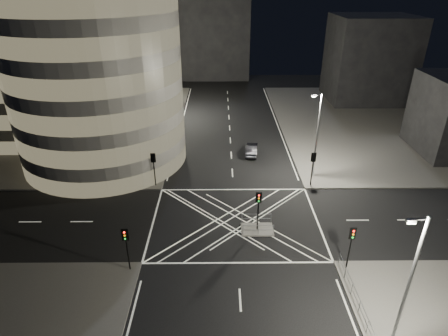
{
  "coord_description": "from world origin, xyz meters",
  "views": [
    {
      "loc": [
        -1.38,
        -30.07,
        21.37
      ],
      "look_at": [
        -1.06,
        5.48,
        3.0
      ],
      "focal_mm": 30.0,
      "sensor_mm": 36.0,
      "label": 1
    }
  ],
  "objects_px": {
    "traffic_signal_fl": "(154,163)",
    "street_lamp_left_far": "(171,85)",
    "traffic_signal_island": "(258,204)",
    "sedan": "(252,149)",
    "street_lamp_right_near": "(408,283)",
    "traffic_signal_nr": "(351,240)",
    "central_island": "(257,229)",
    "traffic_signal_fr": "(313,163)",
    "traffic_signal_nl": "(126,242)",
    "street_lamp_right_far": "(317,133)",
    "street_lamp_left_near": "(153,124)"
  },
  "relations": [
    {
      "from": "street_lamp_right_near",
      "to": "traffic_signal_fl",
      "type": "bearing_deg",
      "value": 131.24
    },
    {
      "from": "traffic_signal_island",
      "to": "street_lamp_right_far",
      "type": "height_order",
      "value": "street_lamp_right_far"
    },
    {
      "from": "traffic_signal_fr",
      "to": "traffic_signal_nr",
      "type": "xyz_separation_m",
      "value": [
        0.0,
        -13.6,
        0.0
      ]
    },
    {
      "from": "traffic_signal_nr",
      "to": "street_lamp_right_far",
      "type": "height_order",
      "value": "street_lamp_right_far"
    },
    {
      "from": "central_island",
      "to": "traffic_signal_nl",
      "type": "distance_m",
      "value": 12.36
    },
    {
      "from": "traffic_signal_fl",
      "to": "street_lamp_left_far",
      "type": "xyz_separation_m",
      "value": [
        -0.64,
        23.2,
        2.63
      ]
    },
    {
      "from": "central_island",
      "to": "street_lamp_right_far",
      "type": "xyz_separation_m",
      "value": [
        7.44,
        10.5,
        5.47
      ]
    },
    {
      "from": "sedan",
      "to": "street_lamp_right_near",
      "type": "bearing_deg",
      "value": 109.49
    },
    {
      "from": "traffic_signal_fl",
      "to": "sedan",
      "type": "distance_m",
      "value": 14.46
    },
    {
      "from": "traffic_signal_island",
      "to": "street_lamp_left_far",
      "type": "height_order",
      "value": "street_lamp_left_far"
    },
    {
      "from": "traffic_signal_island",
      "to": "street_lamp_left_far",
      "type": "relative_size",
      "value": 0.4
    },
    {
      "from": "traffic_signal_nl",
      "to": "street_lamp_right_near",
      "type": "xyz_separation_m",
      "value": [
        18.24,
        -7.2,
        2.63
      ]
    },
    {
      "from": "central_island",
      "to": "street_lamp_left_near",
      "type": "distance_m",
      "value": 18.52
    },
    {
      "from": "traffic_signal_nr",
      "to": "street_lamp_right_far",
      "type": "bearing_deg",
      "value": 87.7
    },
    {
      "from": "traffic_signal_fr",
      "to": "street_lamp_right_near",
      "type": "xyz_separation_m",
      "value": [
        0.64,
        -20.8,
        2.63
      ]
    },
    {
      "from": "traffic_signal_fr",
      "to": "street_lamp_right_far",
      "type": "relative_size",
      "value": 0.4
    },
    {
      "from": "traffic_signal_nr",
      "to": "traffic_signal_island",
      "type": "bearing_deg",
      "value": 142.07
    },
    {
      "from": "street_lamp_right_near",
      "to": "traffic_signal_nr",
      "type": "bearing_deg",
      "value": 95.04
    },
    {
      "from": "traffic_signal_island",
      "to": "sedan",
      "type": "height_order",
      "value": "traffic_signal_island"
    },
    {
      "from": "street_lamp_right_near",
      "to": "sedan",
      "type": "distance_m",
      "value": 30.42
    },
    {
      "from": "traffic_signal_nl",
      "to": "street_lamp_right_far",
      "type": "height_order",
      "value": "street_lamp_right_far"
    },
    {
      "from": "traffic_signal_fl",
      "to": "street_lamp_left_near",
      "type": "height_order",
      "value": "street_lamp_left_near"
    },
    {
      "from": "traffic_signal_island",
      "to": "sedan",
      "type": "relative_size",
      "value": 0.94
    },
    {
      "from": "traffic_signal_fr",
      "to": "street_lamp_left_far",
      "type": "relative_size",
      "value": 0.4
    },
    {
      "from": "central_island",
      "to": "street_lamp_right_near",
      "type": "relative_size",
      "value": 0.3
    },
    {
      "from": "traffic_signal_fl",
      "to": "traffic_signal_nr",
      "type": "bearing_deg",
      "value": -37.69
    },
    {
      "from": "traffic_signal_fr",
      "to": "street_lamp_left_far",
      "type": "xyz_separation_m",
      "value": [
        -18.24,
        23.2,
        2.63
      ]
    },
    {
      "from": "central_island",
      "to": "traffic_signal_fl",
      "type": "height_order",
      "value": "traffic_signal_fl"
    },
    {
      "from": "traffic_signal_fr",
      "to": "sedan",
      "type": "relative_size",
      "value": 0.94
    },
    {
      "from": "traffic_signal_fl",
      "to": "street_lamp_left_near",
      "type": "distance_m",
      "value": 5.86
    },
    {
      "from": "street_lamp_left_near",
      "to": "street_lamp_left_far",
      "type": "bearing_deg",
      "value": 90.0
    },
    {
      "from": "traffic_signal_nr",
      "to": "traffic_signal_nl",
      "type": "bearing_deg",
      "value": 180.0
    },
    {
      "from": "central_island",
      "to": "traffic_signal_fr",
      "type": "distance_m",
      "value": 11.1
    },
    {
      "from": "traffic_signal_fr",
      "to": "street_lamp_right_far",
      "type": "distance_m",
      "value": 3.48
    },
    {
      "from": "street_lamp_right_near",
      "to": "traffic_signal_island",
      "type": "bearing_deg",
      "value": 120.75
    },
    {
      "from": "traffic_signal_fl",
      "to": "traffic_signal_nr",
      "type": "height_order",
      "value": "same"
    },
    {
      "from": "traffic_signal_fl",
      "to": "traffic_signal_nl",
      "type": "distance_m",
      "value": 13.6
    },
    {
      "from": "traffic_signal_fr",
      "to": "street_lamp_left_near",
      "type": "height_order",
      "value": "street_lamp_left_near"
    },
    {
      "from": "traffic_signal_fl",
      "to": "sedan",
      "type": "bearing_deg",
      "value": 36.35
    },
    {
      "from": "traffic_signal_fr",
      "to": "street_lamp_right_far",
      "type": "xyz_separation_m",
      "value": [
        0.64,
        2.2,
        2.63
      ]
    },
    {
      "from": "street_lamp_right_near",
      "to": "sedan",
      "type": "relative_size",
      "value": 2.34
    },
    {
      "from": "traffic_signal_fl",
      "to": "sedan",
      "type": "relative_size",
      "value": 0.94
    },
    {
      "from": "central_island",
      "to": "street_lamp_right_near",
      "type": "distance_m",
      "value": 15.54
    },
    {
      "from": "street_lamp_left_near",
      "to": "traffic_signal_fl",
      "type": "bearing_deg",
      "value": -83.03
    },
    {
      "from": "sedan",
      "to": "traffic_signal_nl",
      "type": "bearing_deg",
      "value": 69.0
    },
    {
      "from": "traffic_signal_fr",
      "to": "street_lamp_left_far",
      "type": "height_order",
      "value": "street_lamp_left_far"
    },
    {
      "from": "traffic_signal_fl",
      "to": "traffic_signal_island",
      "type": "distance_m",
      "value": 13.62
    },
    {
      "from": "traffic_signal_island",
      "to": "street_lamp_left_far",
      "type": "xyz_separation_m",
      "value": [
        -11.44,
        31.5,
        2.63
      ]
    },
    {
      "from": "central_island",
      "to": "traffic_signal_fl",
      "type": "distance_m",
      "value": 13.91
    },
    {
      "from": "traffic_signal_fl",
      "to": "street_lamp_left_far",
      "type": "bearing_deg",
      "value": 91.57
    }
  ]
}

